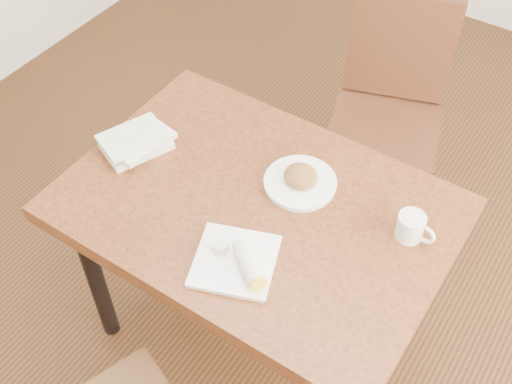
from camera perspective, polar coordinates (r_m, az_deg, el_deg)
The scene contains 7 objects.
ground at distance 2.52m, azimuth -0.00°, elevation -12.27°, with size 4.00×5.00×0.01m, color #472814.
table at distance 1.97m, azimuth -0.00°, elevation -2.67°, with size 1.14×0.80×0.75m.
chair_far at distance 2.60m, azimuth 11.79°, elevation 7.91°, with size 0.53×0.53×0.95m.
plate_scone at distance 1.94m, azimuth 3.97°, elevation 1.04°, with size 0.22×0.22×0.07m.
coffee_mug at distance 1.85m, azimuth 13.67°, elevation -3.01°, with size 0.12×0.08×0.08m.
plate_burrito at distance 1.75m, azimuth -1.49°, elevation -6.19°, with size 0.28×0.28×0.07m.
book_stack at distance 2.08m, azimuth -10.54°, elevation 4.41°, with size 0.21×0.24×0.05m.
Camera 1 is at (0.69, -1.04, 2.19)m, focal length 45.00 mm.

